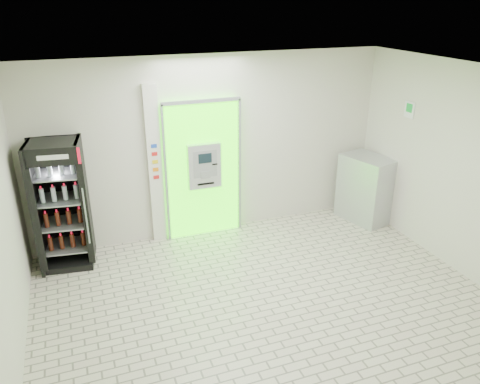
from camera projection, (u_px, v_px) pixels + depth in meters
ground at (271, 309)px, 6.16m from camera, size 6.00×6.00×0.00m
room_shell at (275, 179)px, 5.44m from camera, size 6.00×6.00×6.00m
atm_assembly at (203, 169)px, 7.72m from camera, size 1.30×0.24×2.33m
pillar at (155, 166)px, 7.46m from camera, size 0.22×0.11×2.60m
beverage_cooler at (62, 207)px, 6.90m from camera, size 0.81×0.76×1.94m
steel_cabinet at (366, 189)px, 8.43m from camera, size 0.83×1.03×1.20m
exit_sign at (410, 110)px, 7.50m from camera, size 0.02×0.22×0.26m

